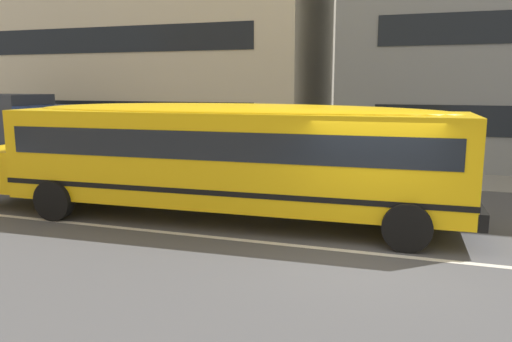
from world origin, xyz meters
The scene contains 6 objects.
ground_plane centered at (0.00, 0.00, 0.00)m, with size 400.00×400.00×0.00m, color #4C4C4F.
sidewalk_far centered at (0.00, 8.37, 0.01)m, with size 120.00×3.00×0.01m, color gray.
lane_centreline centered at (0.00, 0.00, 0.00)m, with size 110.00×0.16×0.01m, color silver.
school_bus centered at (-3.64, 1.40, 1.65)m, with size 12.46×2.98×2.77m.
box_truck centered at (-14.39, 6.05, 1.54)m, with size 6.09×2.58×2.82m.
apartment_block_far_left centered at (-14.36, 15.25, 6.65)m, with size 20.77×10.81×13.30m.
Camera 1 is at (0.78, -9.37, 3.20)m, focal length 34.94 mm.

